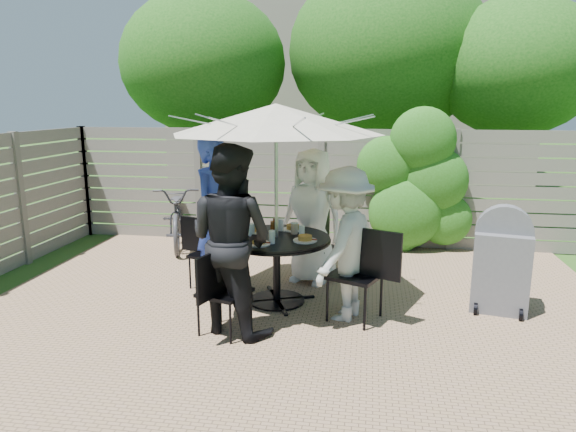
% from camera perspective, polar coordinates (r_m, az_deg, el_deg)
% --- Properties ---
extents(backyard_envelope, '(60.00, 60.00, 5.00)m').
position_cam_1_polar(backyard_envelope, '(15.26, 6.80, 13.79)').
color(backyard_envelope, '#30591C').
rests_on(backyard_envelope, ground).
extents(patio_table, '(1.53, 1.53, 0.78)m').
position_cam_1_polar(patio_table, '(5.74, -1.27, -4.59)').
color(patio_table, black).
rests_on(patio_table, ground).
extents(umbrella, '(2.97, 2.97, 2.22)m').
position_cam_1_polar(umbrella, '(5.49, -1.35, 10.71)').
color(umbrella, silver).
rests_on(umbrella, ground).
extents(chair_back, '(0.51, 0.65, 0.84)m').
position_cam_1_polar(chair_back, '(6.63, 3.17, -4.85)').
color(chair_back, black).
rests_on(chair_back, ground).
extents(person_back, '(0.97, 0.81, 1.69)m').
position_cam_1_polar(person_back, '(6.36, 2.68, -0.07)').
color(person_back, white).
rests_on(person_back, ground).
extents(chair_left, '(0.66, 0.52, 0.86)m').
position_cam_1_polar(chair_left, '(6.36, -8.68, -5.65)').
color(chair_left, black).
rests_on(chair_left, ground).
extents(person_left, '(0.67, 0.80, 1.87)m').
position_cam_1_polar(person_left, '(6.11, -7.91, 0.15)').
color(person_left, '#2B42BB').
rests_on(person_left, ground).
extents(chair_front, '(0.54, 0.68, 0.88)m').
position_cam_1_polar(chair_front, '(5.09, -7.11, -10.25)').
color(chair_front, black).
rests_on(chair_front, ground).
extents(person_front, '(1.10, 0.99, 1.86)m').
position_cam_1_polar(person_front, '(4.98, -6.37, -2.66)').
color(person_front, black).
rests_on(person_front, ground).
extents(chair_right, '(0.77, 0.63, 1.00)m').
position_cam_1_polar(chair_right, '(5.39, 7.58, -8.51)').
color(chair_right, black).
rests_on(chair_right, ground).
extents(person_right, '(0.94, 1.19, 1.61)m').
position_cam_1_polar(person_right, '(5.29, 6.38, -3.18)').
color(person_right, '#B5B7B1').
rests_on(person_right, ground).
extents(plate_back, '(0.26, 0.26, 0.06)m').
position_cam_1_polar(plate_back, '(5.97, 0.55, -1.34)').
color(plate_back, white).
rests_on(plate_back, patio_table).
extents(plate_left, '(0.26, 0.26, 0.06)m').
position_cam_1_polar(plate_left, '(5.86, -4.27, -1.63)').
color(plate_left, white).
rests_on(plate_left, patio_table).
extents(plate_front, '(0.26, 0.26, 0.06)m').
position_cam_1_polar(plate_front, '(5.38, -3.32, -2.91)').
color(plate_front, white).
rests_on(plate_front, patio_table).
extents(plate_right, '(0.26, 0.26, 0.06)m').
position_cam_1_polar(plate_right, '(5.49, 1.91, -2.56)').
color(plate_right, white).
rests_on(plate_right, patio_table).
extents(glass_back, '(0.07, 0.07, 0.14)m').
position_cam_1_polar(glass_back, '(5.93, -0.81, -0.99)').
color(glass_back, silver).
rests_on(glass_back, patio_table).
extents(glass_left, '(0.07, 0.07, 0.14)m').
position_cam_1_polar(glass_left, '(5.71, -4.05, -1.53)').
color(glass_left, silver).
rests_on(glass_left, patio_table).
extents(glass_front, '(0.07, 0.07, 0.14)m').
position_cam_1_polar(glass_front, '(5.39, -1.80, -2.35)').
color(glass_front, silver).
rests_on(glass_front, patio_table).
extents(glass_right, '(0.07, 0.07, 0.14)m').
position_cam_1_polar(glass_right, '(5.62, 1.53, -1.74)').
color(glass_right, silver).
rests_on(glass_right, patio_table).
extents(syrup_jug, '(0.09, 0.09, 0.16)m').
position_cam_1_polar(syrup_jug, '(5.73, -1.53, -1.36)').
color(syrup_jug, '#59280C').
rests_on(syrup_jug, patio_table).
extents(coffee_cup, '(0.08, 0.08, 0.12)m').
position_cam_1_polar(coffee_cup, '(5.79, 0.71, -1.40)').
color(coffee_cup, '#C6B293').
rests_on(coffee_cup, patio_table).
extents(bicycle, '(1.24, 2.00, 0.99)m').
position_cam_1_polar(bicycle, '(8.29, -12.06, 0.15)').
color(bicycle, '#333338').
rests_on(bicycle, ground).
extents(bbq_grill, '(0.65, 0.55, 1.18)m').
position_cam_1_polar(bbq_grill, '(5.98, 22.60, -4.93)').
color(bbq_grill, '#5D5E62').
rests_on(bbq_grill, ground).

